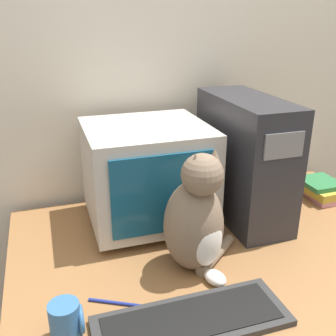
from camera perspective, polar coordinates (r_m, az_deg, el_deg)
wall_back at (r=1.66m, az=0.97°, el=13.66°), size 7.00×0.05×2.50m
desk at (r=1.60m, az=7.45°, el=-22.28°), size 1.40×0.93×0.75m
crt_monitor at (r=1.41m, az=-3.02°, el=-0.80°), size 0.42×0.40×0.37m
computer_tower at (r=1.48m, az=10.98°, el=1.37°), size 0.20×0.47×0.45m
keyboard at (r=1.06m, az=3.49°, el=-21.27°), size 0.49×0.18×0.02m
cat at (r=1.16m, az=4.15°, el=-7.62°), size 0.29×0.25×0.38m
book_stack at (r=1.78m, az=21.16°, el=-2.84°), size 0.15×0.20×0.08m
pen at (r=1.12m, az=-7.74°, el=-18.80°), size 0.13×0.08×0.01m
mug at (r=1.02m, az=-14.49°, el=-20.80°), size 0.08×0.07×0.10m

